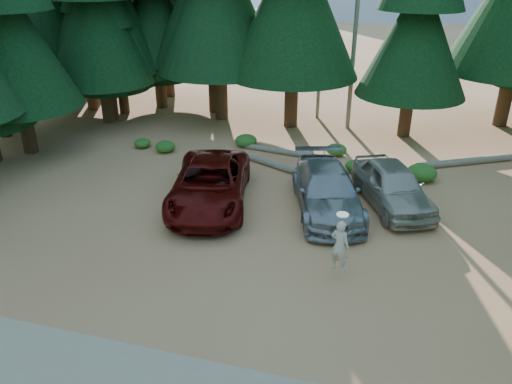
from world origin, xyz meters
TOP-DOWN VIEW (x-y plane):
  - ground at (0.00, 0.00)m, footprint 160.00×160.00m
  - forest_belt_north at (0.00, 15.00)m, footprint 36.00×7.00m
  - snag_front at (0.80, 14.50)m, footprint 0.24×0.24m
  - snag_back at (-1.20, 16.00)m, footprint 0.20×0.20m
  - red_pickup at (-3.41, 3.31)m, footprint 4.19×6.71m
  - silver_minivan_center at (1.12, 4.03)m, footprint 3.91×6.13m
  - silver_minivan_right at (3.52, 5.13)m, footprint 3.91×5.37m
  - frisbee_player at (2.12, -0.33)m, footprint 0.73×0.62m
  - log_left at (-1.99, 9.40)m, footprint 3.85×0.90m
  - log_mid at (-1.89, 7.61)m, footprint 3.51×1.87m
  - log_right at (6.82, 10.39)m, footprint 4.63×2.78m
  - shrub_far_left at (-7.62, 8.14)m, footprint 1.00×1.00m
  - shrub_left at (-4.10, 6.69)m, footprint 0.97×0.97m
  - shrub_center_left at (-3.93, 10.00)m, footprint 1.12×1.12m
  - shrub_center_right at (0.74, 10.00)m, footprint 1.02×1.02m
  - shrub_right at (1.86, 8.18)m, footprint 0.95×0.95m
  - shrub_far_right at (4.74, 7.97)m, footprint 1.30×1.30m
  - shrub_edge_west at (-9.01, 8.37)m, footprint 0.85×0.85m

SIDE VIEW (x-z plane):
  - ground at x=0.00m, z-range 0.00..0.00m
  - forest_belt_north at x=0.00m, z-range -11.00..11.00m
  - log_left at x=-1.99m, z-range 0.00..0.28m
  - log_mid at x=-1.89m, z-range 0.00..0.31m
  - log_right at x=6.82m, z-range 0.00..0.33m
  - shrub_edge_west at x=-9.01m, z-range 0.00..0.47m
  - shrub_right at x=1.86m, z-range 0.00..0.52m
  - shrub_left at x=-4.10m, z-range 0.00..0.53m
  - shrub_far_left at x=-7.62m, z-range 0.00..0.55m
  - shrub_center_right at x=0.74m, z-range 0.00..0.56m
  - shrub_center_left at x=-3.93m, z-range 0.00..0.62m
  - shrub_far_right at x=4.74m, z-range 0.00..0.72m
  - silver_minivan_center at x=1.12m, z-range 0.00..1.65m
  - silver_minivan_right at x=3.52m, z-range 0.00..1.70m
  - red_pickup at x=-3.41m, z-range 0.00..1.73m
  - frisbee_player at x=2.12m, z-range 0.16..2.07m
  - snag_back at x=-1.20m, z-range 0.00..10.00m
  - snag_front at x=0.80m, z-range 0.00..12.00m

